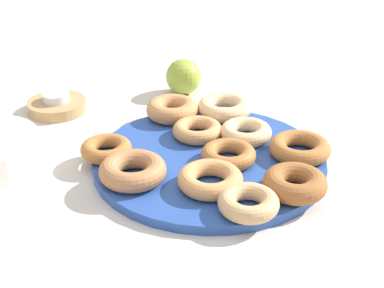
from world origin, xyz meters
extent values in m
plane|color=beige|center=(0.00, 0.00, 0.00)|extent=(2.40, 2.40, 0.00)
cylinder|color=#284C9E|center=(0.00, 0.00, 0.01)|extent=(0.35, 0.35, 0.01)
torus|color=tan|center=(-0.07, 0.04, 0.03)|extent=(0.13, 0.13, 0.02)
torus|color=#B27547|center=(0.00, 0.13, 0.03)|extent=(0.12, 0.12, 0.03)
torus|color=tan|center=(-0.14, 0.03, 0.03)|extent=(0.11, 0.11, 0.02)
torus|color=#EABC84|center=(0.02, -0.08, 0.03)|extent=(0.11, 0.11, 0.02)
torus|color=tan|center=(0.07, -0.02, 0.03)|extent=(0.11, 0.11, 0.02)
torus|color=#EABC84|center=(0.11, -0.10, 0.03)|extent=(0.12, 0.12, 0.03)
torus|color=#AD6B33|center=(-0.07, -0.12, 0.03)|extent=(0.11, 0.11, 0.02)
torus|color=#995B2D|center=(-0.14, -0.05, 0.03)|extent=(0.11, 0.11, 0.03)
torus|color=#AD6B33|center=(-0.03, -0.02, 0.03)|extent=(0.11, 0.11, 0.02)
torus|color=#C6844C|center=(0.15, -0.02, 0.03)|extent=(0.12, 0.12, 0.03)
torus|color=#AD6B33|center=(0.08, 0.13, 0.03)|extent=(0.11, 0.11, 0.02)
cylinder|color=tan|center=(0.31, 0.14, 0.01)|extent=(0.11, 0.11, 0.02)
cylinder|color=silver|center=(0.31, 0.14, 0.03)|extent=(0.05, 0.05, 0.01)
sphere|color=#93AD38|center=(0.26, -0.10, 0.03)|extent=(0.07, 0.07, 0.07)
camera|label=1|loc=(-0.62, 0.39, 0.43)|focal=52.37mm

